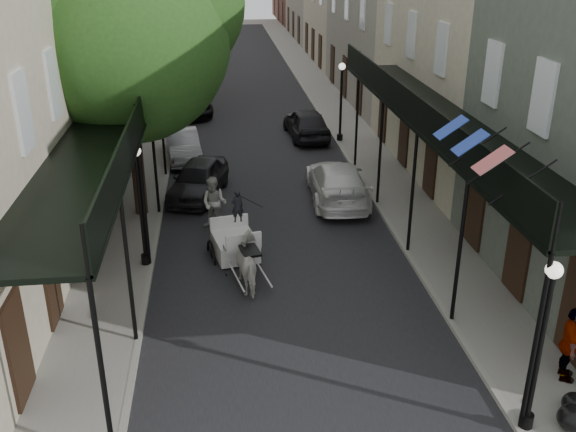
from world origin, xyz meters
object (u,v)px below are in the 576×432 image
object	(u,v)px
horse	(251,264)
car_left_near	(198,179)
car_right_far	(306,123)
lamppost_right_near	(540,346)
car_left_far	(184,102)
pedestrian_walking	(214,203)
car_left_mid	(183,146)
tree_near	(137,28)
tree_far	(165,7)
car_right_near	(337,182)
pedestrian_sidewalk_right	(570,344)
lamppost_left	(141,204)
carriage	(232,225)
lamppost_right_far	(341,101)
pedestrian_sidewalk_left	(120,158)

from	to	relation	value
horse	car_left_near	distance (m)	7.38
car_right_far	lamppost_right_near	bearing A→B (deg)	90.45
horse	car_left_far	world-z (taller)	horse
pedestrian_walking	car_left_mid	bearing A→B (deg)	120.08
tree_near	tree_far	world-z (taller)	tree_near
car_right_near	car_left_far	bearing A→B (deg)	-62.90
horse	pedestrian_sidewalk_right	world-z (taller)	pedestrian_sidewalk_right
car_left_mid	car_left_far	xyz separation A→B (m)	(-0.25, 8.04, 0.05)
lamppost_left	carriage	xyz separation A→B (m)	(2.63, 0.68, -1.11)
tree_far	car_left_near	distance (m)	13.62
horse	carriage	xyz separation A→B (m)	(-0.46, 2.22, 0.22)
tree_near	carriage	distance (m)	7.10
lamppost_right_far	lamppost_right_near	bearing A→B (deg)	-90.00
carriage	pedestrian_walking	size ratio (longest dim) A/B	1.33
lamppost_right_near	car_right_far	world-z (taller)	lamppost_right_near
tree_near	horse	bearing A→B (deg)	-60.89
car_right_far	tree_near	bearing A→B (deg)	48.75
lamppost_right_far	pedestrian_walking	xyz separation A→B (m)	(-6.10, -9.35, -1.14)
lamppost_left	car_left_mid	xyz separation A→B (m)	(0.75, 10.25, -1.40)
lamppost_right_near	car_left_mid	bearing A→B (deg)	112.19
tree_far	lamppost_right_near	bearing A→B (deg)	-72.32
lamppost_left	car_right_near	distance (m)	8.29
car_left_far	car_right_near	xyz separation A→B (m)	(6.20, -13.59, 0.03)
pedestrian_walking	car_left_near	world-z (taller)	pedestrian_walking
pedestrian_walking	car_left_near	xyz separation A→B (m)	(-0.60, 3.02, -0.21)
pedestrian_sidewalk_left	car_left_mid	bearing A→B (deg)	-175.39
car_right_near	pedestrian_sidewalk_left	bearing A→B (deg)	-18.83
tree_far	lamppost_left	world-z (taller)	tree_far
pedestrian_sidewalk_left	car_left_mid	distance (m)	3.34
carriage	tree_near	bearing A→B (deg)	116.28
horse	pedestrian_sidewalk_left	world-z (taller)	pedestrian_sidewalk_left
lamppost_left	pedestrian_walking	distance (m)	3.57
lamppost_right_near	pedestrian_sidewalk_right	xyz separation A→B (m)	(1.53, 1.37, -1.03)
car_left_mid	lamppost_right_far	bearing A→B (deg)	5.77
horse	pedestrian_walking	world-z (taller)	pedestrian_walking
pedestrian_sidewalk_right	car_left_far	size ratio (longest dim) A/B	0.36
tree_near	pedestrian_walking	xyz separation A→B (m)	(2.20, -1.53, -5.58)
car_left_near	car_left_far	bearing A→B (deg)	110.10
lamppost_right_far	pedestrian_walking	world-z (taller)	lamppost_right_far
tree_far	car_right_near	bearing A→B (deg)	-63.07
tree_far	car_right_near	size ratio (longest dim) A/B	1.71
tree_near	lamppost_right_far	world-z (taller)	tree_near
pedestrian_sidewalk_left	car_left_near	world-z (taller)	pedestrian_sidewalk_left
car_left_far	carriage	bearing A→B (deg)	-100.90
tree_near	car_right_near	bearing A→B (deg)	4.42
tree_near	lamppost_left	distance (m)	6.10
car_left_far	lamppost_left	bearing A→B (deg)	-109.36
tree_far	lamppost_right_near	distance (m)	27.74
horse	car_left_far	size ratio (longest dim) A/B	0.34
lamppost_left	car_right_near	bearing A→B (deg)	35.06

